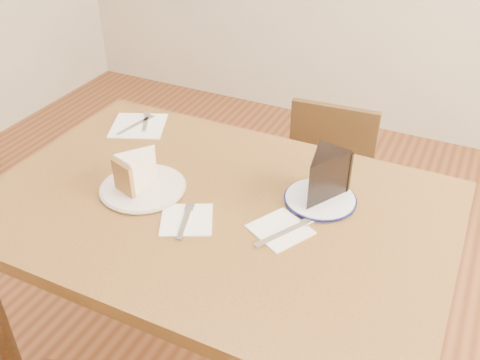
{
  "coord_description": "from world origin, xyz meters",
  "views": [
    {
      "loc": [
        0.54,
        -0.97,
        1.58
      ],
      "look_at": [
        0.04,
        0.06,
        0.8
      ],
      "focal_mm": 40.0,
      "sensor_mm": 36.0,
      "label": 1
    }
  ],
  "objects_px": {
    "plate_navy": "(320,199)",
    "chocolate_cake": "(321,179)",
    "table": "(216,234)",
    "chair_far": "(320,201)",
    "carrot_cake": "(141,170)",
    "plate_cream": "(143,188)"
  },
  "relations": [
    {
      "from": "chair_far",
      "to": "plate_navy",
      "type": "relative_size",
      "value": 4.13
    },
    {
      "from": "table",
      "to": "carrot_cake",
      "type": "bearing_deg",
      "value": -175.24
    },
    {
      "from": "table",
      "to": "carrot_cake",
      "type": "xyz_separation_m",
      "value": [
        -0.21,
        -0.02,
        0.15
      ]
    },
    {
      "from": "table",
      "to": "chocolate_cake",
      "type": "bearing_deg",
      "value": 28.77
    },
    {
      "from": "table",
      "to": "chocolate_cake",
      "type": "relative_size",
      "value": 9.11
    },
    {
      "from": "table",
      "to": "plate_cream",
      "type": "height_order",
      "value": "plate_cream"
    },
    {
      "from": "plate_cream",
      "to": "plate_navy",
      "type": "xyz_separation_m",
      "value": [
        0.44,
        0.16,
        0.0
      ]
    },
    {
      "from": "chair_far",
      "to": "chocolate_cake",
      "type": "bearing_deg",
      "value": 100.47
    },
    {
      "from": "chocolate_cake",
      "to": "table",
      "type": "bearing_deg",
      "value": 38.94
    },
    {
      "from": "plate_navy",
      "to": "carrot_cake",
      "type": "bearing_deg",
      "value": -161.78
    },
    {
      "from": "carrot_cake",
      "to": "plate_navy",
      "type": "bearing_deg",
      "value": 36.14
    },
    {
      "from": "table",
      "to": "carrot_cake",
      "type": "height_order",
      "value": "carrot_cake"
    },
    {
      "from": "table",
      "to": "plate_navy",
      "type": "relative_size",
      "value": 6.64
    },
    {
      "from": "chair_far",
      "to": "plate_cream",
      "type": "bearing_deg",
      "value": 57.22
    },
    {
      "from": "chair_far",
      "to": "plate_navy",
      "type": "bearing_deg",
      "value": 100.87
    },
    {
      "from": "table",
      "to": "carrot_cake",
      "type": "distance_m",
      "value": 0.26
    },
    {
      "from": "table",
      "to": "plate_cream",
      "type": "xyz_separation_m",
      "value": [
        -0.2,
        -0.03,
        0.1
      ]
    },
    {
      "from": "chair_far",
      "to": "plate_cream",
      "type": "height_order",
      "value": "plate_cream"
    },
    {
      "from": "chair_far",
      "to": "table",
      "type": "bearing_deg",
      "value": 73.76
    },
    {
      "from": "plate_navy",
      "to": "chocolate_cake",
      "type": "height_order",
      "value": "chocolate_cake"
    },
    {
      "from": "chair_far",
      "to": "plate_cream",
      "type": "xyz_separation_m",
      "value": [
        -0.32,
        -0.6,
        0.34
      ]
    },
    {
      "from": "chocolate_cake",
      "to": "chair_far",
      "type": "bearing_deg",
      "value": -64.89
    }
  ]
}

